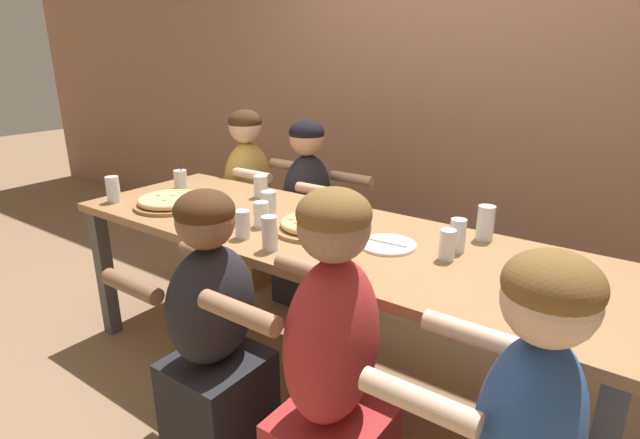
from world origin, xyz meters
TOP-DOWN VIEW (x-y plane):
  - ground_plane at (0.00, 0.00)m, footprint 18.00×18.00m
  - restaurant_back_panel at (0.00, 1.52)m, footprint 10.00×0.06m
  - dining_table at (0.00, 0.00)m, footprint 2.53×0.82m
  - pizza_board_main at (-0.82, -0.15)m, footprint 0.37×0.37m
  - pizza_board_second at (-0.02, -0.02)m, footprint 0.34×0.34m
  - empty_plate_a at (0.33, 0.01)m, footprint 0.23×0.23m
  - empty_plate_b at (0.94, 0.02)m, footprint 0.20×0.20m
  - cocktail_glass_blue at (-1.06, 0.10)m, footprint 0.07×0.07m
  - drinking_glass_a at (-0.56, 0.24)m, footprint 0.07×0.07m
  - drinking_glass_b at (0.58, 0.02)m, footprint 0.06×0.06m
  - drinking_glass_c at (-1.13, -0.28)m, footprint 0.07×0.07m
  - drinking_glass_d at (0.58, 0.12)m, footprint 0.06×0.06m
  - drinking_glass_e at (-0.03, -0.30)m, footprint 0.06×0.06m
  - drinking_glass_f at (-0.35, 0.06)m, footprint 0.08×0.08m
  - drinking_glass_g at (-0.21, -0.27)m, footprint 0.06×0.06m
  - drinking_glass_h at (-0.24, -0.11)m, footprint 0.07×0.07m
  - drinking_glass_i at (0.63, 0.31)m, footprint 0.07×0.07m
  - diner_far_midleft at (-0.55, 0.63)m, footprint 0.51×0.40m
  - diner_near_center at (-0.02, -0.63)m, footprint 0.51×0.40m
  - diner_far_left at (-1.04, 0.63)m, footprint 0.51×0.40m
  - diner_near_midright at (0.50, -0.63)m, footprint 0.51×0.40m

SIDE VIEW (x-z plane):
  - ground_plane at x=0.00m, z-range 0.00..0.00m
  - diner_near_center at x=-0.02m, z-range -0.04..1.05m
  - diner_far_midleft at x=-0.55m, z-range -0.04..1.10m
  - diner_far_left at x=-1.04m, z-range -0.04..1.13m
  - diner_near_midright at x=0.50m, z-range -0.04..1.14m
  - dining_table at x=0.00m, z-range 0.31..1.08m
  - empty_plate_a at x=0.33m, z-range 0.77..0.78m
  - empty_plate_b at x=0.94m, z-range 0.77..0.78m
  - pizza_board_second at x=-0.02m, z-range 0.77..0.82m
  - pizza_board_main at x=-0.82m, z-range 0.77..0.82m
  - drinking_glass_f at x=-0.35m, z-range 0.76..0.87m
  - cocktail_glass_blue at x=-1.06m, z-range 0.75..0.88m
  - drinking_glass_h at x=-0.24m, z-range 0.76..0.88m
  - drinking_glass_b at x=0.58m, z-range 0.76..0.88m
  - drinking_glass_g at x=-0.21m, z-range 0.76..0.88m
  - drinking_glass_d at x=0.58m, z-range 0.76..0.89m
  - drinking_glass_a at x=-0.56m, z-range 0.77..0.89m
  - drinking_glass_e at x=-0.03m, z-range 0.76..0.90m
  - drinking_glass_i at x=0.63m, z-range 0.76..0.91m
  - drinking_glass_c at x=-1.13m, z-range 0.77..0.90m
  - restaurant_back_panel at x=0.00m, z-range 0.00..3.20m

